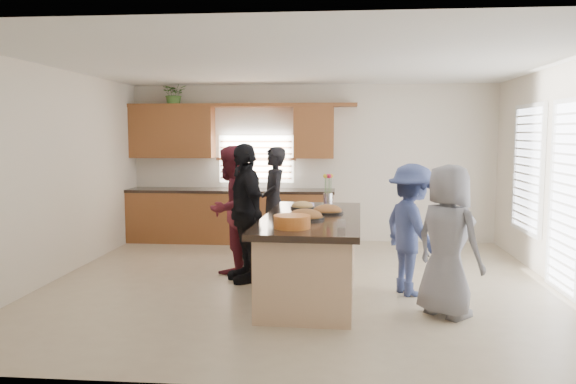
# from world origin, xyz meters

# --- Properties ---
(floor) EXTENTS (6.50, 6.50, 0.00)m
(floor) POSITION_xyz_m (0.00, 0.00, 0.00)
(floor) COLOR #C7B494
(floor) RESTS_ON ground
(room_shell) EXTENTS (6.52, 6.02, 2.81)m
(room_shell) POSITION_xyz_m (0.00, 0.00, 1.90)
(room_shell) COLOR silver
(room_shell) RESTS_ON ground
(back_cabinetry) EXTENTS (4.08, 0.66, 2.46)m
(back_cabinetry) POSITION_xyz_m (-1.47, 2.73, 0.91)
(back_cabinetry) COLOR brown
(back_cabinetry) RESTS_ON ground
(right_wall_glazing) EXTENTS (0.06, 4.00, 2.25)m
(right_wall_glazing) POSITION_xyz_m (3.22, -0.13, 1.34)
(right_wall_glazing) COLOR white
(right_wall_glazing) RESTS_ON ground
(island) EXTENTS (1.25, 2.74, 0.95)m
(island) POSITION_xyz_m (0.17, -0.41, 0.45)
(island) COLOR tan
(island) RESTS_ON ground
(platter_front) EXTENTS (0.45, 0.45, 0.18)m
(platter_front) POSITION_xyz_m (0.11, -0.67, 0.98)
(platter_front) COLOR black
(platter_front) RESTS_ON island
(platter_mid) EXTENTS (0.40, 0.40, 0.16)m
(platter_mid) POSITION_xyz_m (0.35, -0.17, 0.98)
(platter_mid) COLOR black
(platter_mid) RESTS_ON island
(platter_back) EXTENTS (0.32, 0.32, 0.13)m
(platter_back) POSITION_xyz_m (0.02, 0.26, 0.98)
(platter_back) COLOR black
(platter_back) RESTS_ON island
(salad_bowl) EXTENTS (0.39, 0.39, 0.14)m
(salad_bowl) POSITION_xyz_m (0.01, -1.30, 1.03)
(salad_bowl) COLOR orange
(salad_bowl) RESTS_ON island
(clear_cup) EXTENTS (0.09, 0.09, 0.09)m
(clear_cup) POSITION_xyz_m (0.52, -1.28, 1.00)
(clear_cup) COLOR white
(clear_cup) RESTS_ON island
(plate_stack) EXTENTS (0.24, 0.24, 0.04)m
(plate_stack) POSITION_xyz_m (0.04, 0.47, 0.97)
(plate_stack) COLOR #C09CE3
(plate_stack) RESTS_ON island
(flower_vase) EXTENTS (0.14, 0.14, 0.42)m
(flower_vase) POSITION_xyz_m (0.34, 0.78, 1.16)
(flower_vase) COLOR silver
(flower_vase) RESTS_ON island
(potted_plant) EXTENTS (0.54, 0.51, 0.48)m
(potted_plant) POSITION_xyz_m (-2.44, 2.82, 2.64)
(potted_plant) COLOR #477830
(potted_plant) RESTS_ON back_cabinetry
(woman_left_back) EXTENTS (0.56, 0.71, 1.73)m
(woman_left_back) POSITION_xyz_m (-0.52, 1.61, 0.86)
(woman_left_back) COLOR black
(woman_left_back) RESTS_ON ground
(woman_left_mid) EXTENTS (0.93, 1.04, 1.77)m
(woman_left_mid) POSITION_xyz_m (-1.00, 0.55, 0.89)
(woman_left_mid) COLOR maroon
(woman_left_mid) RESTS_ON ground
(woman_left_front) EXTENTS (0.88, 1.15, 1.81)m
(woman_left_front) POSITION_xyz_m (-0.73, 0.11, 0.91)
(woman_left_front) COLOR black
(woman_left_front) RESTS_ON ground
(woman_right_back) EXTENTS (0.94, 1.17, 1.58)m
(woman_right_back) POSITION_xyz_m (1.37, -0.34, 0.79)
(woman_right_back) COLOR navy
(woman_right_back) RESTS_ON ground
(woman_right_front) EXTENTS (0.91, 0.93, 1.62)m
(woman_right_front) POSITION_xyz_m (1.64, -1.14, 0.81)
(woman_right_front) COLOR slate
(woman_right_front) RESTS_ON ground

